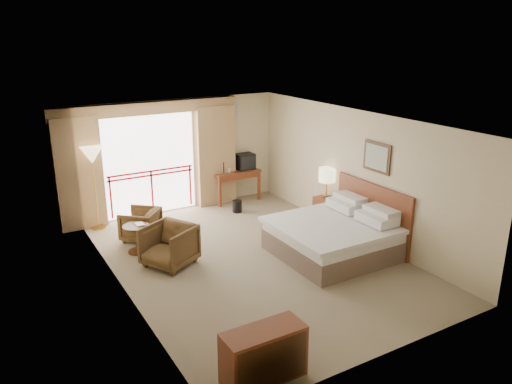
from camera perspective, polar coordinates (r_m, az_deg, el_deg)
floor at (r=9.76m, az=-0.33°, el=-7.66°), size 7.00×7.00×0.00m
ceiling at (r=8.93m, az=-0.36°, el=8.16°), size 7.00×7.00×0.00m
wall_back at (r=12.30m, az=-8.56°, el=4.25°), size 5.00×0.00×5.00m
wall_front at (r=6.68m, az=15.03°, el=-8.14°), size 5.00×0.00×5.00m
wall_left at (r=8.36m, az=-15.36°, el=-2.78°), size 0.00×7.00×7.00m
wall_right at (r=10.68m, az=11.36°, el=2.00°), size 0.00×7.00×7.00m
balcony_door at (r=12.06m, az=-12.01°, el=3.04°), size 2.40×0.00×2.40m
balcony_railing at (r=12.14m, az=-11.86°, el=1.25°), size 2.09×0.03×1.02m
curtain_left at (r=11.53m, az=-19.58°, el=1.97°), size 1.00×0.26×2.50m
curtain_right at (r=12.52m, az=-4.67°, el=4.17°), size 1.00×0.26×2.50m
valance at (r=11.70m, az=-12.28°, el=9.34°), size 4.40×0.22×0.28m
hvac_vent at (r=12.61m, az=-3.17°, el=9.39°), size 0.50×0.04×0.50m
bed at (r=9.94m, az=8.94°, el=-5.01°), size 2.13×2.06×0.97m
headboard at (r=10.45m, az=13.13°, el=-2.52°), size 0.06×2.10×1.30m
framed_art at (r=10.11m, az=13.65°, el=3.88°), size 0.04×0.72×0.60m
nightstand at (r=11.47m, az=8.10°, el=-2.16°), size 0.47×0.54×0.63m
table_lamp at (r=11.25m, az=8.12°, el=1.88°), size 0.38×0.38×0.66m
phone at (r=11.21m, az=8.45°, el=-0.74°), size 0.19×0.16×0.08m
desk at (r=12.89m, az=-2.53°, el=1.76°), size 1.24×0.60×0.81m
tv at (r=12.88m, az=-1.24°, el=3.51°), size 0.45×0.36×0.41m
coffee_maker at (r=12.61m, az=-3.84°, el=2.86°), size 0.17×0.17×0.29m
cup at (r=12.66m, az=-3.12°, el=2.51°), size 0.08×0.08×0.11m
wastebasket at (r=12.16m, az=-2.17°, el=-1.64°), size 0.27×0.27×0.29m
armchair_far at (r=10.93m, az=-12.94°, el=-5.25°), size 1.02×1.02×0.67m
armchair_near at (r=9.68m, az=-9.78°, el=-8.19°), size 1.17×1.16×0.79m
side_table at (r=10.17m, az=-13.50°, el=-4.70°), size 0.52×0.52×0.57m
book at (r=10.10m, az=-13.57°, el=-3.74°), size 0.16×0.22×0.02m
floor_lamp at (r=11.29m, az=-18.24°, el=3.69°), size 0.48×0.48×1.87m
dresser at (r=6.56m, az=0.90°, el=-18.10°), size 1.06×0.45×0.71m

